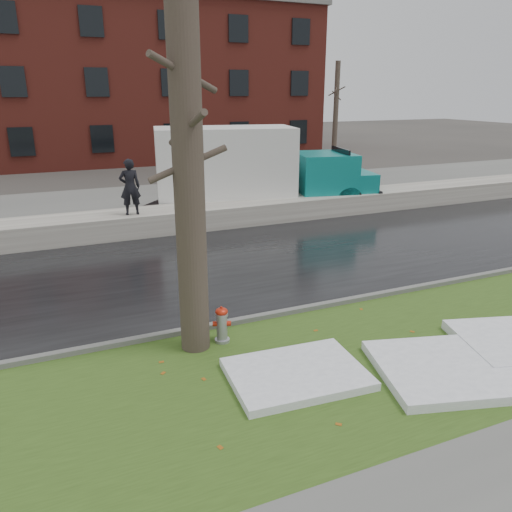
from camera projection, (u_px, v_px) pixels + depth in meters
name	position (u px, v px, depth m)	size (l,w,h in m)	color
ground	(280.00, 342.00, 9.51)	(120.00, 120.00, 0.00)	#47423D
verge	(312.00, 374.00, 8.41)	(60.00, 4.50, 0.04)	#304B19
road	(207.00, 268.00, 13.42)	(60.00, 7.00, 0.03)	black
parking_lot	(144.00, 205.00, 20.83)	(60.00, 9.00, 0.03)	slate
curb	(259.00, 318.00, 10.36)	(60.00, 0.15, 0.14)	slate
snowbank	(169.00, 220.00, 16.97)	(60.00, 1.60, 0.75)	beige
brick_building	(119.00, 84.00, 34.82)	(26.00, 12.00, 10.00)	maroon
bg_tree_right	(336.00, 108.00, 35.37)	(1.40, 1.62, 6.50)	brown
fire_hydrant	(222.00, 323.00, 9.34)	(0.36, 0.33, 0.72)	#9A9CA2
tree	(188.00, 168.00, 8.23)	(1.36, 1.63, 6.55)	brown
box_truck	(252.00, 168.00, 19.08)	(9.93, 3.87, 3.28)	black
worker	(130.00, 187.00, 15.82)	(0.65, 0.43, 1.79)	black
snow_patch_near	(456.00, 368.00, 8.38)	(2.60, 2.00, 0.16)	white
snow_patch_far	(297.00, 374.00, 8.24)	(2.20, 1.60, 0.14)	white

